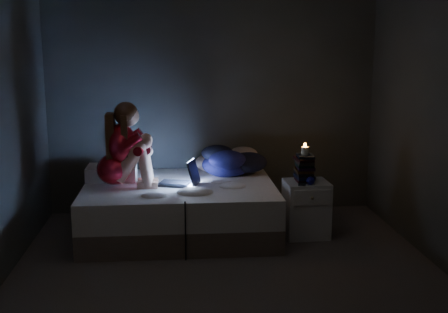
{
  "coord_description": "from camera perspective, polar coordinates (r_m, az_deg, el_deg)",
  "views": [
    {
      "loc": [
        -0.41,
        -4.33,
        1.88
      ],
      "look_at": [
        0.05,
        1.0,
        0.8
      ],
      "focal_mm": 45.47,
      "sensor_mm": 36.0,
      "label": 1
    }
  ],
  "objects": [
    {
      "name": "nightstand",
      "position": [
        5.64,
        8.25,
        -5.22
      ],
      "size": [
        0.43,
        0.38,
        0.55
      ],
      "primitive_type": "cube",
      "rotation": [
        0.0,
        0.0,
        0.04
      ],
      "color": "white",
      "rests_on": "ground"
    },
    {
      "name": "wall_front",
      "position": [
        2.52,
        4.63,
        -1.94
      ],
      "size": [
        3.6,
        0.02,
        2.6
      ],
      "primitive_type": "cube",
      "color": "#333532",
      "rests_on": "ground"
    },
    {
      "name": "laptop",
      "position": [
        5.53,
        -4.67,
        -1.54
      ],
      "size": [
        0.44,
        0.36,
        0.27
      ],
      "primitive_type": null,
      "rotation": [
        0.0,
        0.0,
        -0.29
      ],
      "color": "black",
      "rests_on": "bed"
    },
    {
      "name": "candle",
      "position": [
        5.51,
        8.13,
        0.68
      ],
      "size": [
        0.07,
        0.07,
        0.08
      ],
      "primitive_type": "cylinder",
      "color": "beige",
      "rests_on": "book_stack"
    },
    {
      "name": "wall_back",
      "position": [
        6.28,
        -1.18,
        6.12
      ],
      "size": [
        3.6,
        0.02,
        2.6
      ],
      "primitive_type": "cube",
      "color": "#333532",
      "rests_on": "ground"
    },
    {
      "name": "clothes_pile",
      "position": [
        5.93,
        0.29,
        -0.28
      ],
      "size": [
        0.68,
        0.62,
        0.33
      ],
      "primitive_type": null,
      "rotation": [
        0.0,
        0.0,
        -0.39
      ],
      "color": "navy",
      "rests_on": "bed"
    },
    {
      "name": "bed",
      "position": [
        5.66,
        -4.47,
        -5.28
      ],
      "size": [
        1.86,
        1.39,
        0.51
      ],
      "primitive_type": null,
      "color": "silver",
      "rests_on": "ground"
    },
    {
      "name": "book_stack",
      "position": [
        5.54,
        8.08,
        -1.12
      ],
      "size": [
        0.19,
        0.25,
        0.27
      ],
      "primitive_type": null,
      "color": "black",
      "rests_on": "nightstand"
    },
    {
      "name": "floor",
      "position": [
        4.74,
        0.46,
        -12.09
      ],
      "size": [
        3.6,
        3.8,
        0.02
      ],
      "primitive_type": "cube",
      "color": "#413E3C",
      "rests_on": "ground"
    },
    {
      "name": "blue_orb",
      "position": [
        5.44,
        8.65,
        -2.42
      ],
      "size": [
        0.08,
        0.08,
        0.08
      ],
      "primitive_type": "sphere",
      "color": "#0E0E55",
      "rests_on": "nightstand"
    },
    {
      "name": "woman",
      "position": [
        5.49,
        -11.07,
        1.17
      ],
      "size": [
        0.51,
        0.34,
        0.83
      ],
      "primitive_type": null,
      "rotation": [
        0.0,
        0.0,
        -0.0
      ],
      "color": "#9A0A0D",
      "rests_on": "bed"
    },
    {
      "name": "phone",
      "position": [
        5.45,
        7.8,
        -2.72
      ],
      "size": [
        0.11,
        0.15,
        0.01
      ],
      "primitive_type": "cube",
      "rotation": [
        0.0,
        0.0,
        -0.3
      ],
      "color": "black",
      "rests_on": "nightstand"
    },
    {
      "name": "pillow",
      "position": [
        5.86,
        -11.21,
        -1.61
      ],
      "size": [
        0.49,
        0.35,
        0.14
      ],
      "primitive_type": "cube",
      "color": "white",
      "rests_on": "bed"
    }
  ]
}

